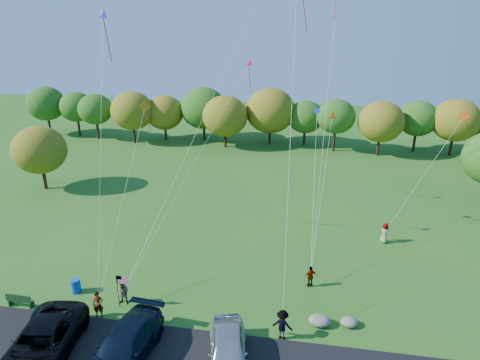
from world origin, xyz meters
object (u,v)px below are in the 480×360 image
Objects in this scene: minivan_dark at (41,344)px; flyer_a at (98,305)px; flyer_c at (282,325)px; flyer_e at (385,233)px; minivan_silver at (228,350)px; flyer_b at (124,293)px; park_bench at (19,300)px; minivan_navy at (124,347)px; flyer_d at (311,276)px; trash_barrel at (76,286)px.

flyer_a is at bearing 62.56° from minivan_dark.
flyer_e is at bearing -110.22° from flyer_c.
minivan_silver is 3.69m from flyer_c.
minivan_dark reaches higher than flyer_b.
minivan_silver is 14.50m from park_bench.
minivan_dark reaches higher than flyer_c.
flyer_b is (2.41, 5.30, -0.17)m from minivan_dark.
minivan_navy is 3.59× the size of flyer_e.
flyer_c is 17.03m from park_bench.
minivan_navy reaches higher than flyer_d.
flyer_b is 1.06× the size of flyer_d.
flyer_b is at bearing 13.35° from park_bench.
minivan_dark is at bearing -110.93° from flyer_b.
minivan_silver is at bearing 13.07° from minivan_navy.
flyer_d is at bearing -95.48° from flyer_c.
trash_barrel is (-14.28, 2.11, -0.45)m from flyer_c.
minivan_dark reaches higher than flyer_d.
flyer_e is (7.52, 12.73, -0.08)m from flyer_c.
flyer_a is 0.94× the size of flyer_c.
flyer_b is 3.88m from trash_barrel.
flyer_b is at bearing 2.38° from flyer_c.
trash_barrel is (-21.81, -10.62, -0.38)m from flyer_e.
park_bench is at bearing 84.37° from flyer_e.
trash_barrel is (-11.53, 4.57, -0.44)m from minivan_silver.
trash_barrel is at bearing 143.22° from minivan_navy.
minivan_dark is 4.31× the size of flyer_d.
trash_barrel is (-1.39, 5.94, -0.51)m from minivan_dark.
park_bench is (-24.55, -12.74, -0.35)m from flyer_e.
flyer_b is 1.69× the size of trash_barrel.
flyer_a is 1.13× the size of flyer_d.
flyer_b is at bearing 38.14° from flyer_a.
flyer_a is at bearing 90.72° from flyer_e.
flyer_b is 0.96× the size of flyer_e.
flyer_b is 0.94× the size of park_bench.
flyer_a is at bearing 139.59° from minivan_navy.
minivan_dark is at bearing -167.13° from minivan_navy.
park_bench is (-8.66, 3.23, -0.44)m from minivan_navy.
park_bench is at bearing 157.84° from minivan_silver.
flyer_d is 1.59× the size of trash_barrel.
flyer_d is at bearing 107.50° from flyer_e.
park_bench is (-18.58, -5.48, -0.26)m from flyer_d.
minivan_navy is at bearing 102.09° from flyer_e.
flyer_a reaches higher than trash_barrel.
park_bench is at bearing -163.79° from flyer_b.
flyer_b is at bearing -9.07° from flyer_d.
minivan_dark reaches higher than park_bench.
flyer_a is 1.00× the size of park_bench.
minivan_silver reaches higher than flyer_a.
flyer_e reaches higher than flyer_d.
minivan_navy reaches higher than trash_barrel.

